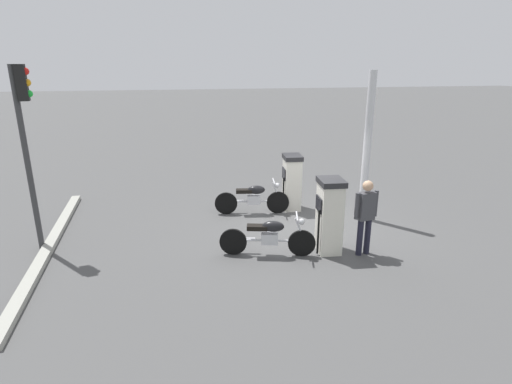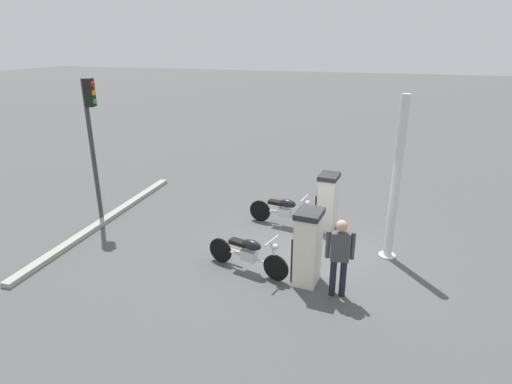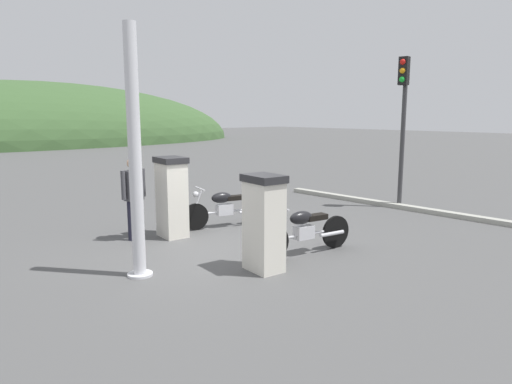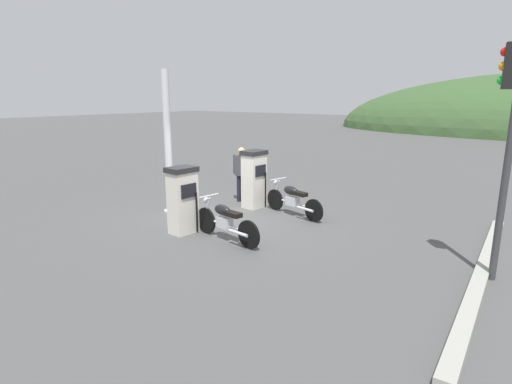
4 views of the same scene
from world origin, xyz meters
TOP-DOWN VIEW (x-y plane):
  - ground_plane at (0.00, 0.00)m, footprint 120.00×120.00m
  - fuel_pump_near at (-0.19, -1.42)m, footprint 0.59×0.72m
  - fuel_pump_far at (-0.19, 1.42)m, footprint 0.61×0.71m
  - motorcycle_near_pump at (0.96, -1.26)m, footprint 2.05×0.65m
  - motorcycle_far_pump at (1.15, 1.36)m, footprint 2.03×0.79m
  - attendant_person at (-0.89, 1.72)m, footprint 0.58×0.26m
  - roadside_traffic_light at (6.04, -0.05)m, footprint 0.39×0.27m
  - canopy_support_pole at (-1.84, -0.31)m, footprint 0.40×0.40m
  - road_edge_kerb at (5.94, 0.00)m, footprint 0.49×7.19m

SIDE VIEW (x-z plane):
  - ground_plane at x=0.00m, z-range 0.00..0.00m
  - road_edge_kerb at x=5.94m, z-range 0.00..0.12m
  - motorcycle_far_pump at x=1.15m, z-range -0.01..0.93m
  - motorcycle_near_pump at x=0.96m, z-range 0.00..0.95m
  - fuel_pump_near at x=-0.19m, z-range 0.01..1.60m
  - fuel_pump_far at x=-0.19m, z-range 0.01..1.68m
  - attendant_person at x=-0.89m, z-range 0.13..1.80m
  - canopy_support_pole at x=-1.84m, z-range -0.08..3.79m
  - roadside_traffic_light at x=6.04m, z-range 0.72..4.72m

